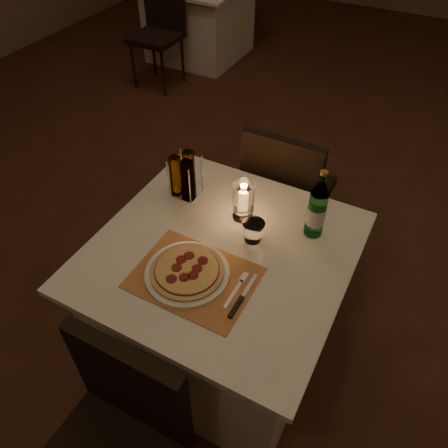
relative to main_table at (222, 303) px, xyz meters
The scene contains 15 objects.
floor 0.72m from the main_table, 74.60° to the left, with size 8.00×10.00×0.02m, color #4B2618.
main_table is the anchor object (origin of this frame).
chair_near 0.74m from the main_table, 90.00° to the right, with size 0.42×0.42×0.90m.
chair_far 0.74m from the main_table, 90.00° to the left, with size 0.42×0.42×0.90m.
placemat 0.41m from the main_table, 96.34° to the right, with size 0.45×0.34×0.00m, color #CA7F46.
plate 0.42m from the main_table, 105.52° to the right, with size 0.32×0.32×0.01m, color white.
pizza 0.44m from the main_table, 105.54° to the right, with size 0.28×0.28×0.02m.
fork 0.43m from the main_table, 45.27° to the right, with size 0.02×0.18×0.00m.
knife 0.46m from the main_table, 49.01° to the right, with size 0.02×0.22×0.01m.
tumbler 0.43m from the main_table, 50.42° to the left, with size 0.09×0.09×0.09m, color white, non-canonical shape.
water_bottle 0.63m from the main_table, 41.44° to the left, with size 0.08×0.08×0.32m.
hurricane_candle 0.51m from the main_table, 92.61° to the left, with size 0.09×0.09×0.18m.
cruet_caddy 0.60m from the main_table, 143.81° to the left, with size 0.12×0.12×0.21m.
neighbor_table_left 3.64m from the main_table, 121.92° to the left, with size 1.00×1.00×0.74m.
neighbor_chair_la 3.07m from the main_table, 129.01° to the left, with size 0.42×0.42×0.90m.
Camera 1 is at (0.40, -1.63, 2.02)m, focal length 35.00 mm.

